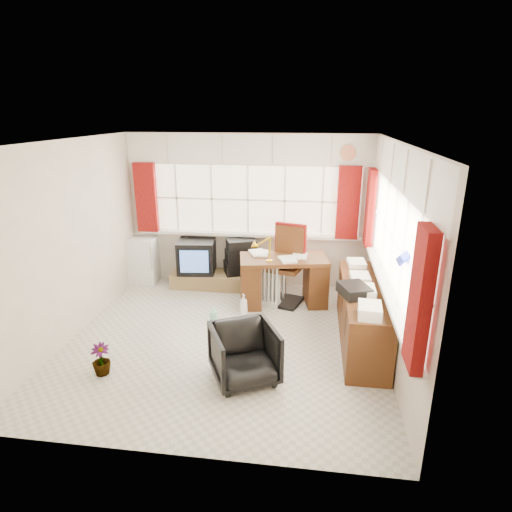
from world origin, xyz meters
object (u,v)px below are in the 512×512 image
at_px(mini_fridge, 144,260).
at_px(task_chair, 287,261).
at_px(credenza, 362,313).
at_px(crt_tv, 197,256).
at_px(desk, 283,278).
at_px(office_chair, 244,354).
at_px(radiator, 266,289).
at_px(tv_bench, 214,279).
at_px(desk_lamp, 270,244).

bearing_deg(mini_fridge, task_chair, -9.98).
distance_m(credenza, crt_tv, 2.99).
distance_m(credenza, mini_fridge, 3.87).
relative_size(task_chair, credenza, 0.60).
xyz_separation_m(desk, office_chair, (-0.27, -2.03, -0.10)).
relative_size(task_chair, radiator, 1.88).
distance_m(desk, tv_bench, 1.34).
distance_m(desk, radiator, 0.30).
xyz_separation_m(credenza, crt_tv, (-2.56, 1.54, 0.13)).
distance_m(desk_lamp, radiator, 0.76).
relative_size(credenza, tv_bench, 1.43).
distance_m(desk, office_chair, 2.05).
height_order(office_chair, radiator, radiator).
xyz_separation_m(tv_bench, mini_fridge, (-1.25, 0.08, 0.27)).
height_order(credenza, tv_bench, credenza).
height_order(office_chair, credenza, credenza).
distance_m(task_chair, office_chair, 2.23).
distance_m(task_chair, mini_fridge, 2.55).
relative_size(desk_lamp, office_chair, 0.56).
relative_size(desk, credenza, 0.70).
bearing_deg(desk_lamp, task_chair, 55.07).
bearing_deg(desk, radiator, -160.06).
xyz_separation_m(desk_lamp, office_chair, (-0.08, -1.84, -0.70)).
bearing_deg(tv_bench, office_chair, -69.78).
xyz_separation_m(task_chair, crt_tv, (-1.54, 0.38, -0.12)).
relative_size(desk_lamp, mini_fridge, 0.49).
bearing_deg(office_chair, credenza, 11.17).
distance_m(tv_bench, mini_fridge, 1.28).
height_order(desk_lamp, office_chair, desk_lamp).
xyz_separation_m(task_chair, office_chair, (-0.32, -2.18, -0.33)).
bearing_deg(mini_fridge, desk_lamp, -19.06).
height_order(office_chair, mini_fridge, mini_fridge).
distance_m(desk_lamp, mini_fridge, 2.47).
relative_size(office_chair, tv_bench, 0.49).
xyz_separation_m(radiator, crt_tv, (-1.24, 0.62, 0.26)).
bearing_deg(crt_tv, tv_bench, -3.94).
relative_size(desk_lamp, crt_tv, 0.58).
height_order(desk_lamp, credenza, desk_lamp).
bearing_deg(desk_lamp, mini_fridge, 160.94).
height_order(task_chair, radiator, task_chair).
relative_size(desk_lamp, radiator, 0.60).
bearing_deg(radiator, task_chair, 38.99).
bearing_deg(desk, desk_lamp, -134.82).
bearing_deg(task_chair, desk, -107.67).
relative_size(radiator, crt_tv, 0.98).
bearing_deg(crt_tv, desk_lamp, -29.06).
relative_size(desk, office_chair, 2.02).
xyz_separation_m(credenza, mini_fridge, (-3.53, 1.60, -0.00)).
height_order(desk_lamp, tv_bench, desk_lamp).
height_order(desk_lamp, mini_fridge, desk_lamp).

